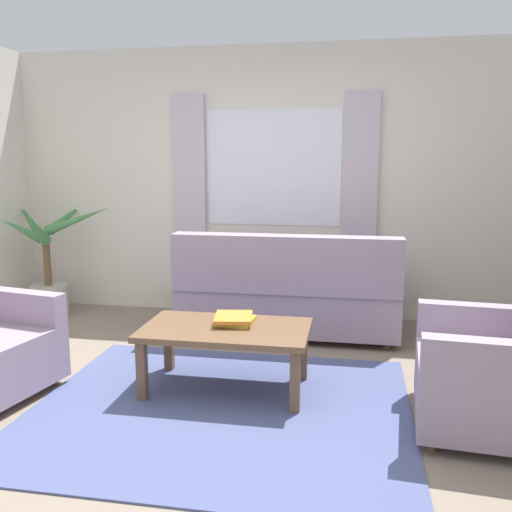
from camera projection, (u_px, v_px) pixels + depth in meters
ground_plane at (221, 410)px, 3.39m from camera, size 6.24×6.24×0.00m
wall_back at (274, 183)px, 5.36m from camera, size 5.32×0.12×2.60m
window_with_curtains at (273, 168)px, 5.25m from camera, size 1.98×0.07×1.40m
area_rug at (221, 409)px, 3.39m from camera, size 2.32×1.98×0.01m
couch at (288, 294)px, 4.80m from camera, size 1.90×0.82×0.92m
armchair_right at (503, 371)px, 3.08m from camera, size 0.89×0.91×0.88m
coffee_table at (226, 335)px, 3.62m from camera, size 1.10×0.64×0.44m
book_stack_on_table at (234, 319)px, 3.69m from camera, size 0.29×0.32×0.06m
potted_plant at (50, 266)px, 5.40m from camera, size 1.19×1.24×1.16m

